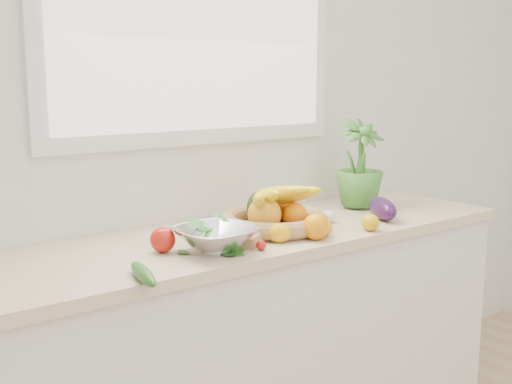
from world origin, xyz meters
TOP-DOWN VIEW (x-y plane):
  - back_wall at (0.00, 2.25)m, footprint 4.50×0.02m
  - counter_cabinet at (0.00, 1.95)m, footprint 2.20×0.58m
  - countertop at (0.00, 1.95)m, footprint 2.24×0.62m
  - orange_loose at (0.15, 1.72)m, footprint 0.11×0.11m
  - lemon_a at (0.21, 1.75)m, footprint 0.07×0.08m
  - lemon_b at (0.40, 1.70)m, footprint 0.08×0.09m
  - lemon_c at (0.03, 1.77)m, footprint 0.11×0.10m
  - apple at (-0.35, 1.90)m, footprint 0.10×0.10m
  - ginger at (-0.07, 1.79)m, footprint 0.12×0.10m
  - garlic_a at (0.37, 1.89)m, footprint 0.06×0.06m
  - garlic_b at (0.64, 1.88)m, footprint 0.05×0.05m
  - garlic_c at (0.35, 1.89)m, footprint 0.06×0.06m
  - eggplant at (0.58, 1.80)m, footprint 0.17×0.23m
  - cucumber at (-0.54, 1.67)m, footprint 0.09×0.23m
  - radish at (-0.08, 1.72)m, footprint 0.05×0.05m
  - potted_herb at (0.67, 2.02)m, footprint 0.22×0.22m
  - fruit_basket at (0.12, 1.92)m, footprint 0.41×0.41m
  - colander_with_spinach at (-0.21, 1.80)m, footprint 0.28×0.28m

SIDE VIEW (x-z plane):
  - counter_cabinet at x=0.00m, z-range 0.00..0.86m
  - countertop at x=0.00m, z-range 0.86..0.90m
  - radish at x=-0.08m, z-range 0.90..0.93m
  - ginger at x=-0.07m, z-range 0.90..0.94m
  - garlic_c at x=0.35m, z-range 0.90..0.94m
  - garlic_b at x=0.64m, z-range 0.90..0.94m
  - cucumber at x=-0.54m, z-range 0.90..0.94m
  - garlic_a at x=0.37m, z-range 0.90..0.95m
  - lemon_a at x=0.21m, z-range 0.90..0.96m
  - lemon_b at x=0.40m, z-range 0.90..0.96m
  - lemon_c at x=0.03m, z-range 0.90..0.97m
  - apple at x=-0.35m, z-range 0.90..0.98m
  - eggplant at x=0.58m, z-range 0.90..0.99m
  - orange_loose at x=0.15m, z-range 0.90..0.99m
  - fruit_basket at x=0.12m, z-range 0.86..1.05m
  - colander_with_spinach at x=-0.21m, z-range 0.90..1.03m
  - potted_herb at x=0.67m, z-range 0.91..1.28m
  - back_wall at x=0.00m, z-range 0.00..2.70m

